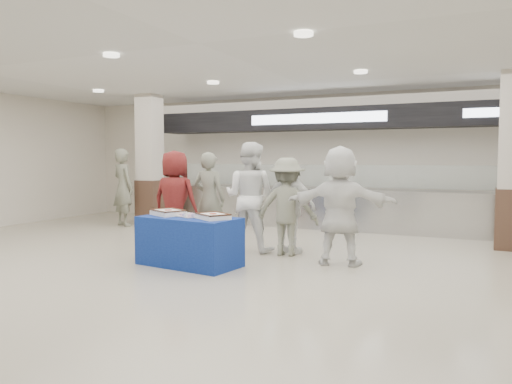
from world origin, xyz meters
The scene contains 14 objects.
ground centered at (0.00, 0.00, 0.00)m, with size 14.00×14.00×0.00m, color beige.
serving_line centered at (0.00, 5.40, 1.16)m, with size 8.70×0.85×2.80m.
column_left centered at (-4.00, 4.20, 1.53)m, with size 0.55×0.55×3.20m.
display_table centered at (-0.55, 0.58, 0.38)m, with size 1.55×0.78×0.75m, color navy.
sheet_cake_left centered at (-0.98, 0.66, 0.80)m, with size 0.63×0.58×0.10m.
sheet_cake_right centered at (-0.10, 0.54, 0.80)m, with size 0.59×0.56×0.10m.
cupcake_tray centered at (-0.55, 0.58, 0.78)m, with size 0.43×0.38×0.06m.
civilian_maroon centered at (-1.53, 1.65, 0.89)m, with size 0.87×0.57×1.79m, color maroon.
soldier_a centered at (-1.15, 2.23, 0.88)m, with size 0.64×0.42×1.76m, color slate.
chef_tall centered at (-0.22, 2.05, 0.97)m, with size 0.94×0.73×1.93m, color white.
chef_short centered at (0.53, 2.09, 0.83)m, with size 0.97×0.40×1.65m, color white.
soldier_b centered at (0.51, 1.97, 0.83)m, with size 1.07×0.62×1.66m, color slate.
civilian_white centered at (1.54, 1.61, 0.92)m, with size 1.71×0.54×1.84m, color white.
soldier_bg centered at (-4.43, 3.71, 0.94)m, with size 0.68×0.45×1.88m, color slate.
Camera 1 is at (3.60, -5.87, 1.67)m, focal length 35.00 mm.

